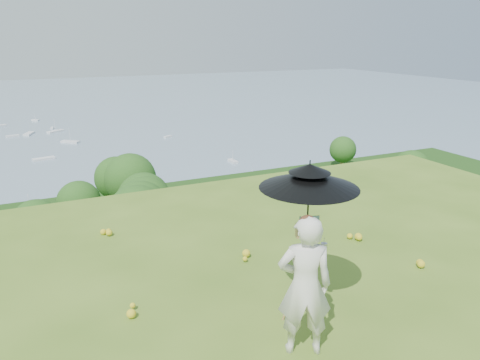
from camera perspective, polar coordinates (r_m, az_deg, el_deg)
name	(u,v)px	position (r m, az deg, el deg)	size (l,w,h in m)	color
ground	(400,330)	(6.68, 18.87, -16.88)	(14.00, 14.00, 0.00)	#4D7120
shoreline_tier	(70,273)	(88.34, -20.00, -10.58)	(170.00, 28.00, 8.00)	#685E53
bay_water	(32,118)	(246.76, -23.99, 6.97)	(700.00, 700.00, 0.00)	slate
slope_trees	(94,259)	(43.27, -17.37, -9.15)	(110.00, 50.00, 6.00)	#1D4C16
harbor_town	(66,239)	(85.62, -20.44, -6.71)	(110.00, 22.00, 5.00)	silver
wildflowers	(387,316)	(6.79, 17.43, -15.50)	(10.00, 10.50, 0.12)	gold
painter	(305,286)	(5.59, 7.89, -12.67)	(0.64, 0.42, 1.75)	silver
field_easel	(306,270)	(6.18, 8.00, -10.76)	(0.58, 0.58, 1.52)	#90603C
sun_umbrella	(308,198)	(5.82, 8.35, -2.16)	(1.23, 1.23, 0.95)	black
painter_cap	(308,220)	(5.23, 8.26, -4.82)	(0.19, 0.23, 0.10)	#D8767F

